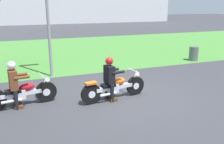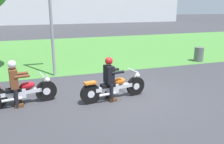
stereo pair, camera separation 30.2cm
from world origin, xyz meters
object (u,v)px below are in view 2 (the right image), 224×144
(motorcycle_lead, at_px, (114,87))
(rider_lead, at_px, (109,75))
(motorcycle_follow, at_px, (22,92))
(trash_can, at_px, (199,54))
(rider_follow, at_px, (14,80))

(motorcycle_lead, distance_m, rider_lead, 0.46)
(rider_lead, xyz_separation_m, motorcycle_follow, (-2.62, 0.48, -0.42))
(rider_lead, bearing_deg, trash_can, 22.12)
(rider_follow, xyz_separation_m, trash_can, (9.01, 3.20, -0.44))
(motorcycle_follow, relative_size, rider_follow, 1.50)
(motorcycle_lead, relative_size, rider_follow, 1.60)
(motorcycle_lead, height_order, rider_lead, rider_lead)
(motorcycle_follow, xyz_separation_m, trash_can, (8.84, 3.17, -0.01))
(motorcycle_follow, bearing_deg, rider_lead, -18.64)
(rider_lead, distance_m, trash_can, 7.23)
(motorcycle_lead, distance_m, motorcycle_follow, 2.82)
(trash_can, bearing_deg, rider_lead, -149.59)
(rider_lead, distance_m, motorcycle_follow, 2.69)
(rider_lead, distance_m, rider_follow, 2.82)
(rider_lead, height_order, rider_follow, rider_follow)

